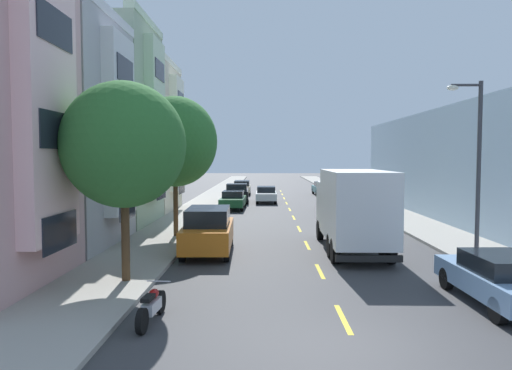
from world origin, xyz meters
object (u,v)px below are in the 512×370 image
at_px(street_tree_nearest, 124,145).
at_px(street_lamp, 475,157).
at_px(street_tree_second, 175,142).
at_px(parked_sedan_forest, 233,200).
at_px(parked_suv_orange, 208,230).
at_px(moving_white_sedan, 266,194).
at_px(delivery_box_truck, 353,206).
at_px(parked_sedan_teal, 322,188).
at_px(parked_pickup_black, 237,193).
at_px(parked_sedan_charcoal, 351,202).
at_px(parked_sedan_sky, 499,278).
at_px(parked_motorcycle, 152,306).
at_px(parked_wagon_champagne, 242,187).

height_order(street_tree_nearest, street_lamp, street_lamp).
distance_m(street_tree_second, parked_sedan_forest, 14.13).
relative_size(parked_suv_orange, moving_white_sedan, 1.08).
distance_m(street_tree_nearest, delivery_box_truck, 10.09).
xyz_separation_m(parked_sedan_teal, parked_pickup_black, (-8.68, -8.35, 0.08)).
distance_m(street_lamp, parked_suv_orange, 10.91).
height_order(street_lamp, parked_sedan_teal, street_lamp).
bearing_deg(street_lamp, parked_sedan_forest, 118.80).
xyz_separation_m(delivery_box_truck, parked_sedan_teal, (2.47, 30.61, -1.22)).
bearing_deg(parked_sedan_forest, parked_suv_orange, -89.83).
xyz_separation_m(parked_sedan_teal, parked_sedan_charcoal, (0.21, -15.48, 0.00)).
distance_m(parked_suv_orange, parked_sedan_forest, 16.98).
height_order(parked_sedan_charcoal, moving_white_sedan, same).
distance_m(street_tree_second, parked_sedan_charcoal, 16.61).
xyz_separation_m(parked_sedan_forest, moving_white_sedan, (2.60, 5.50, 0.00)).
distance_m(street_tree_second, parked_sedan_sky, 15.66).
height_order(parked_sedan_forest, moving_white_sedan, same).
distance_m(parked_pickup_black, parked_suv_orange, 22.59).
relative_size(parked_sedan_charcoal, parked_motorcycle, 2.20).
relative_size(moving_white_sedan, parked_motorcycle, 2.19).
bearing_deg(delivery_box_truck, parked_sedan_forest, 110.44).
bearing_deg(parked_sedan_sky, parked_sedan_forest, 110.37).
relative_size(street_tree_second, delivery_box_truck, 0.95).
bearing_deg(parked_sedan_charcoal, street_lamp, -85.18).
bearing_deg(street_tree_nearest, parked_suv_orange, 67.77).
distance_m(parked_suv_orange, parked_motorcycle, 8.52).
bearing_deg(delivery_box_truck, street_tree_second, 158.30).
bearing_deg(parked_sedan_forest, street_lamp, -61.20).
height_order(delivery_box_truck, parked_motorcycle, delivery_box_truck).
xyz_separation_m(parked_sedan_charcoal, parked_motorcycle, (-9.24, -23.96, -0.34)).
relative_size(street_lamp, parked_sedan_charcoal, 1.50).
bearing_deg(parked_sedan_forest, parked_sedan_charcoal, -9.66).
bearing_deg(moving_white_sedan, parked_suv_orange, -96.48).
bearing_deg(delivery_box_truck, parked_wagon_champagne, 101.22).
distance_m(parked_sedan_teal, parked_pickup_black, 12.05).
xyz_separation_m(street_tree_second, parked_sedan_forest, (2.00, 13.38, -4.08)).
xyz_separation_m(parked_wagon_champagne, parked_sedan_sky, (8.86, -38.48, -0.05)).
height_order(parked_sedan_teal, parked_sedan_sky, same).
distance_m(parked_wagon_champagne, parked_suv_orange, 31.56).
bearing_deg(parked_wagon_champagne, parked_sedan_charcoal, -61.11).
bearing_deg(parked_pickup_black, parked_motorcycle, -90.62).
relative_size(delivery_box_truck, parked_sedan_forest, 1.61).
height_order(street_lamp, parked_sedan_forest, street_lamp).
xyz_separation_m(parked_pickup_black, parked_motorcycle, (-0.34, -31.09, -0.42)).
bearing_deg(parked_suv_orange, street_lamp, -10.22).
distance_m(parked_sedan_charcoal, parked_sedan_forest, 9.02).
bearing_deg(parked_pickup_black, parked_suv_orange, -89.86).
distance_m(street_tree_second, parked_pickup_black, 19.52).
xyz_separation_m(street_tree_second, parked_wagon_champagne, (2.01, 27.96, -4.03)).
height_order(parked_wagon_champagne, moving_white_sedan, parked_wagon_champagne).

